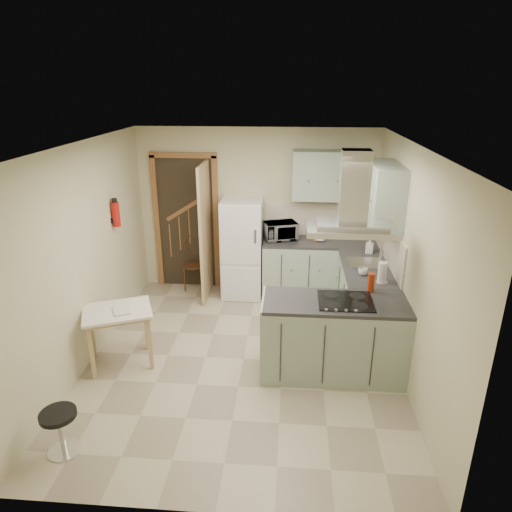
# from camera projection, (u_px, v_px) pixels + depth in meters

# --- Properties ---
(floor) EXTENTS (4.20, 4.20, 0.00)m
(floor) POSITION_uv_depth(u_px,v_px,m) (244.00, 359.00, 5.45)
(floor) COLOR #B4A98C
(floor) RESTS_ON ground
(ceiling) EXTENTS (4.20, 4.20, 0.00)m
(ceiling) POSITION_uv_depth(u_px,v_px,m) (241.00, 146.00, 4.56)
(ceiling) COLOR silver
(ceiling) RESTS_ON back_wall
(back_wall) EXTENTS (3.60, 0.00, 3.60)m
(back_wall) POSITION_uv_depth(u_px,v_px,m) (257.00, 211.00, 6.96)
(back_wall) COLOR beige
(back_wall) RESTS_ON floor
(left_wall) EXTENTS (0.00, 4.20, 4.20)m
(left_wall) POSITION_uv_depth(u_px,v_px,m) (84.00, 257.00, 5.14)
(left_wall) COLOR beige
(left_wall) RESTS_ON floor
(right_wall) EXTENTS (0.00, 4.20, 4.20)m
(right_wall) POSITION_uv_depth(u_px,v_px,m) (410.00, 267.00, 4.88)
(right_wall) COLOR beige
(right_wall) RESTS_ON floor
(doorway) EXTENTS (1.10, 0.12, 2.10)m
(doorway) POSITION_uv_depth(u_px,v_px,m) (187.00, 223.00, 7.09)
(doorway) COLOR brown
(doorway) RESTS_ON floor
(fridge) EXTENTS (0.60, 0.60, 1.50)m
(fridge) POSITION_uv_depth(u_px,v_px,m) (242.00, 248.00, 6.88)
(fridge) COLOR white
(fridge) RESTS_ON floor
(counter_back) EXTENTS (1.08, 0.60, 0.90)m
(counter_back) POSITION_uv_depth(u_px,v_px,m) (299.00, 268.00, 6.92)
(counter_back) COLOR #9EB2A0
(counter_back) RESTS_ON floor
(counter_right) EXTENTS (0.60, 1.95, 0.90)m
(counter_right) POSITION_uv_depth(u_px,v_px,m) (361.00, 289.00, 6.23)
(counter_right) COLOR #9EB2A0
(counter_right) RESTS_ON floor
(splashback) EXTENTS (1.68, 0.02, 0.50)m
(splashback) POSITION_uv_depth(u_px,v_px,m) (320.00, 219.00, 6.92)
(splashback) COLOR beige
(splashback) RESTS_ON counter_back
(wall_cabinet_back) EXTENTS (0.85, 0.35, 0.70)m
(wall_cabinet_back) POSITION_uv_depth(u_px,v_px,m) (322.00, 175.00, 6.52)
(wall_cabinet_back) COLOR #9EB2A0
(wall_cabinet_back) RESTS_ON back_wall
(wall_cabinet_right) EXTENTS (0.35, 0.90, 0.70)m
(wall_cabinet_right) POSITION_uv_depth(u_px,v_px,m) (384.00, 193.00, 5.47)
(wall_cabinet_right) COLOR #9EB2A0
(wall_cabinet_right) RESTS_ON right_wall
(peninsula) EXTENTS (1.55, 0.65, 0.90)m
(peninsula) POSITION_uv_depth(u_px,v_px,m) (333.00, 337.00, 5.05)
(peninsula) COLOR #9EB2A0
(peninsula) RESTS_ON floor
(hob) EXTENTS (0.58, 0.50, 0.01)m
(hob) POSITION_uv_depth(u_px,v_px,m) (345.00, 301.00, 4.88)
(hob) COLOR black
(hob) RESTS_ON peninsula
(extractor_hood) EXTENTS (0.90, 0.55, 0.10)m
(extractor_hood) POSITION_uv_depth(u_px,v_px,m) (351.00, 228.00, 4.59)
(extractor_hood) COLOR silver
(extractor_hood) RESTS_ON ceiling
(sink) EXTENTS (0.45, 0.40, 0.01)m
(sink) POSITION_uv_depth(u_px,v_px,m) (366.00, 263.00, 5.91)
(sink) COLOR silver
(sink) RESTS_ON counter_right
(fire_extinguisher) EXTENTS (0.10, 0.10, 0.32)m
(fire_extinguisher) POSITION_uv_depth(u_px,v_px,m) (116.00, 214.00, 5.89)
(fire_extinguisher) COLOR #B2140F
(fire_extinguisher) RESTS_ON left_wall
(drop_leaf_table) EXTENTS (0.90, 0.80, 0.70)m
(drop_leaf_table) POSITION_uv_depth(u_px,v_px,m) (120.00, 337.00, 5.25)
(drop_leaf_table) COLOR #D9A685
(drop_leaf_table) RESTS_ON floor
(bentwood_chair) EXTENTS (0.37, 0.37, 0.78)m
(bentwood_chair) POSITION_uv_depth(u_px,v_px,m) (194.00, 265.00, 7.20)
(bentwood_chair) COLOR #4A2818
(bentwood_chair) RESTS_ON floor
(stool) EXTENTS (0.42, 0.42, 0.43)m
(stool) POSITION_uv_depth(u_px,v_px,m) (61.00, 432.00, 4.02)
(stool) COLOR black
(stool) RESTS_ON floor
(microwave) EXTENTS (0.55, 0.46, 0.26)m
(microwave) POSITION_uv_depth(u_px,v_px,m) (280.00, 231.00, 6.77)
(microwave) COLOR black
(microwave) RESTS_ON counter_back
(kettle) EXTENTS (0.17, 0.17, 0.21)m
(kettle) POSITION_uv_depth(u_px,v_px,m) (321.00, 234.00, 6.71)
(kettle) COLOR white
(kettle) RESTS_ON counter_back
(cereal_box) EXTENTS (0.13, 0.21, 0.30)m
(cereal_box) POSITION_uv_depth(u_px,v_px,m) (318.00, 230.00, 6.77)
(cereal_box) COLOR #C35116
(cereal_box) RESTS_ON counter_back
(soap_bottle) EXTENTS (0.12, 0.12, 0.21)m
(soap_bottle) POSITION_uv_depth(u_px,v_px,m) (370.00, 246.00, 6.23)
(soap_bottle) COLOR #A5A7B1
(soap_bottle) RESTS_ON counter_right
(paper_towel) EXTENTS (0.12, 0.12, 0.26)m
(paper_towel) POSITION_uv_depth(u_px,v_px,m) (382.00, 272.00, 5.29)
(paper_towel) COLOR silver
(paper_towel) RESTS_ON counter_right
(cup) EXTENTS (0.12, 0.12, 0.09)m
(cup) POSITION_uv_depth(u_px,v_px,m) (363.00, 272.00, 5.54)
(cup) COLOR silver
(cup) RESTS_ON counter_right
(red_bottle) EXTENTS (0.10, 0.10, 0.21)m
(red_bottle) POSITION_uv_depth(u_px,v_px,m) (371.00, 282.00, 5.08)
(red_bottle) COLOR #A92C0E
(red_bottle) RESTS_ON peninsula
(book) EXTENTS (0.27, 0.30, 0.11)m
(book) POSITION_uv_depth(u_px,v_px,m) (113.00, 308.00, 5.05)
(book) COLOR brown
(book) RESTS_ON drop_leaf_table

